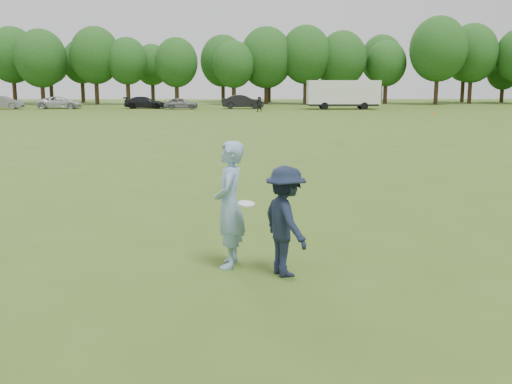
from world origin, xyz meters
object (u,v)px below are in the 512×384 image
at_px(car_c, 60,103).
at_px(car_d, 145,103).
at_px(field_cone, 434,113).
at_px(thrower, 229,205).
at_px(car_f, 243,102).
at_px(player_far_d, 259,104).
at_px(cargo_trailer, 343,93).
at_px(defender, 286,221).
at_px(car_b, 2,103).
at_px(car_e, 181,103).

relative_size(car_c, car_d, 1.06).
bearing_deg(car_c, field_cone, -114.52).
xyz_separation_m(thrower, car_f, (-0.26, 59.48, -0.25)).
distance_m(player_far_d, cargo_trailer, 11.28).
bearing_deg(defender, car_b, 1.97).
bearing_deg(thrower, car_b, -150.34).
distance_m(player_far_d, car_d, 15.16).
bearing_deg(cargo_trailer, field_cone, -59.62).
xyz_separation_m(thrower, player_far_d, (1.50, 52.18, -0.26)).
relative_size(car_f, cargo_trailer, 0.52).
bearing_deg(car_e, cargo_trailer, -93.19).
distance_m(car_b, car_e, 20.09).
bearing_deg(car_c, car_b, 93.67).
relative_size(car_f, field_cone, 15.75).
bearing_deg(defender, thrower, 38.78).
bearing_deg(car_b, thrower, -157.76).
relative_size(player_far_d, field_cone, 5.16).
height_order(defender, player_far_d, defender).
bearing_deg(cargo_trailer, thrower, -100.71).
height_order(player_far_d, car_f, car_f).
height_order(car_d, car_e, car_d).
bearing_deg(cargo_trailer, car_f, 173.38).
xyz_separation_m(car_e, cargo_trailer, (18.19, -0.11, 1.12)).
bearing_deg(car_c, car_d, -94.83).
height_order(car_b, car_c, car_b).
relative_size(player_far_d, car_d, 0.33).
relative_size(car_e, car_f, 0.81).
height_order(car_c, car_e, car_c).
height_order(thrower, car_c, thrower).
bearing_deg(car_d, cargo_trailer, -92.94).
distance_m(defender, car_f, 59.95).
xyz_separation_m(car_c, field_cone, (38.89, -13.12, -0.54)).
xyz_separation_m(thrower, car_d, (-11.50, 59.98, -0.35)).
relative_size(player_far_d, car_e, 0.40).
relative_size(player_far_d, car_f, 0.33).
xyz_separation_m(car_e, field_cone, (24.93, -11.60, -0.50)).
bearing_deg(car_f, car_d, 84.42).
distance_m(thrower, cargo_trailer, 59.21).
relative_size(thrower, player_far_d, 1.34).
xyz_separation_m(car_b, car_d, (15.78, 1.20, -0.06)).
height_order(car_e, cargo_trailer, cargo_trailer).
distance_m(car_f, field_cone, 22.10).
xyz_separation_m(car_d, cargo_trailer, (22.50, -1.81, 1.10)).
bearing_deg(field_cone, car_c, 161.35).
bearing_deg(car_e, thrower, -175.81).
distance_m(defender, car_c, 64.17).
relative_size(thrower, cargo_trailer, 0.23).
bearing_deg(car_c, cargo_trailer, -98.78).
bearing_deg(car_f, car_e, 96.79).
distance_m(defender, cargo_trailer, 59.51).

